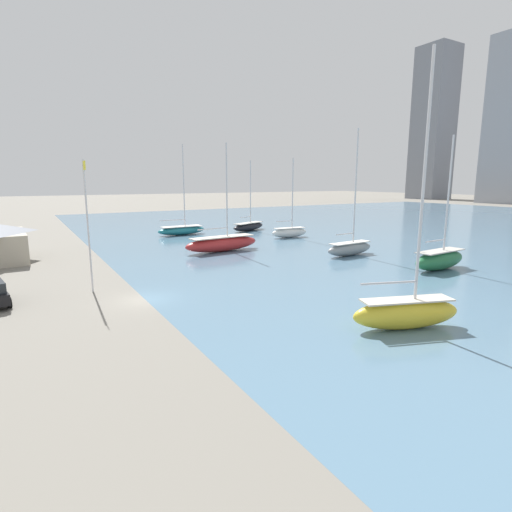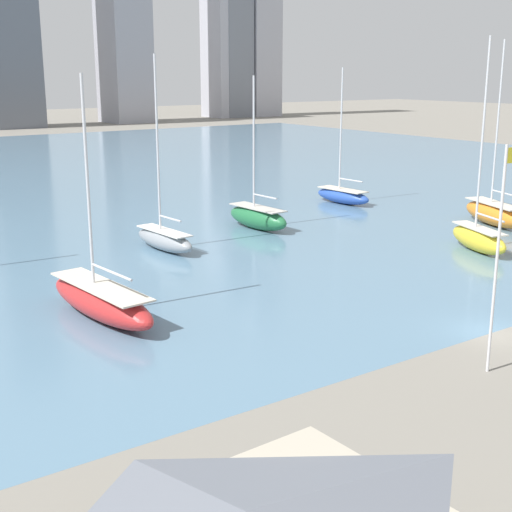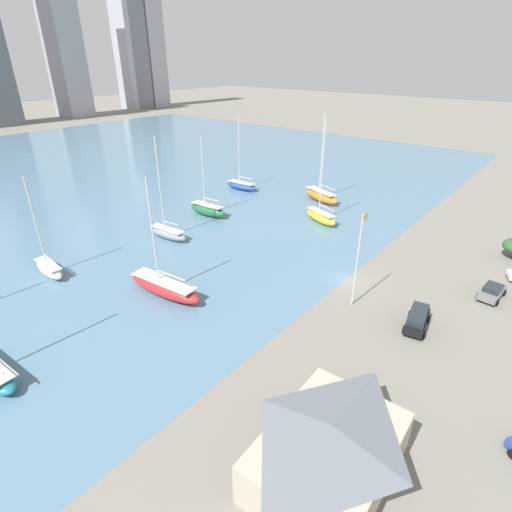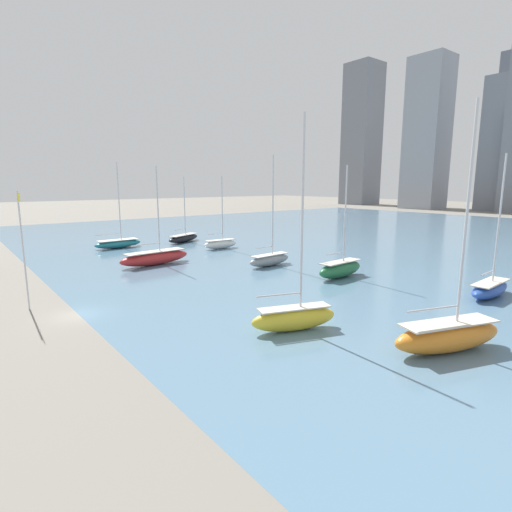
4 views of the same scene
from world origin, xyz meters
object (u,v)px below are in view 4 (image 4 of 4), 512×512
at_px(sailboat_yellow, 294,316).
at_px(sailboat_white, 220,243).
at_px(sailboat_green, 340,269).
at_px(sailboat_blue, 490,288).
at_px(sailboat_teal, 118,243).
at_px(sailboat_orange, 448,335).
at_px(flag_pole, 23,246).
at_px(sailboat_gray, 270,259).
at_px(sailboat_red, 155,257).
at_px(sailboat_black, 184,238).

relative_size(sailboat_yellow, sailboat_white, 1.31).
bearing_deg(sailboat_green, sailboat_blue, 16.02).
bearing_deg(sailboat_white, sailboat_blue, 10.28).
relative_size(sailboat_teal, sailboat_yellow, 0.91).
bearing_deg(sailboat_orange, sailboat_yellow, -130.31).
height_order(sailboat_teal, sailboat_orange, sailboat_orange).
height_order(flag_pole, sailboat_orange, sailboat_orange).
height_order(sailboat_gray, sailboat_blue, sailboat_gray).
height_order(flag_pole, sailboat_yellow, sailboat_yellow).
bearing_deg(sailboat_white, sailboat_red, -64.04).
bearing_deg(sailboat_gray, sailboat_red, -135.33).
bearing_deg(sailboat_gray, sailboat_white, 166.21).
bearing_deg(sailboat_teal, flag_pole, -35.31).
distance_m(flag_pole, sailboat_teal, 35.94).
height_order(sailboat_teal, sailboat_red, sailboat_teal).
distance_m(flag_pole, sailboat_blue, 45.09).
xyz_separation_m(flag_pole, sailboat_red, (-12.06, 17.72, -4.79)).
bearing_deg(sailboat_black, sailboat_yellow, -42.92).
distance_m(flag_pole, sailboat_gray, 30.47).
bearing_deg(sailboat_blue, flag_pole, -126.20).
relative_size(sailboat_yellow, sailboat_green, 1.22).
distance_m(sailboat_teal, sailboat_gray, 30.89).
relative_size(sailboat_gray, sailboat_red, 1.10).
bearing_deg(sailboat_orange, sailboat_blue, 122.38).
relative_size(sailboat_orange, sailboat_red, 1.21).
bearing_deg(sailboat_teal, sailboat_black, 83.59).
distance_m(sailboat_teal, sailboat_black, 12.73).
bearing_deg(sailboat_blue, sailboat_yellow, -107.18).
xyz_separation_m(sailboat_red, sailboat_green, (21.34, 14.62, 0.05)).
relative_size(sailboat_red, sailboat_green, 1.02).
distance_m(sailboat_teal, sailboat_orange, 58.52).
height_order(flag_pole, sailboat_white, sailboat_white).
bearing_deg(sailboat_gray, sailboat_green, 7.50).
height_order(sailboat_gray, sailboat_green, sailboat_gray).
relative_size(sailboat_green, sailboat_white, 1.07).
xyz_separation_m(sailboat_teal, sailboat_red, (18.16, -1.09, 0.19)).
bearing_deg(sailboat_green, flag_pole, -109.53).
relative_size(sailboat_green, sailboat_blue, 0.95).
relative_size(sailboat_black, sailboat_red, 0.92).
height_order(sailboat_teal, sailboat_gray, sailboat_gray).
height_order(sailboat_orange, sailboat_green, sailboat_orange).
bearing_deg(sailboat_blue, sailboat_gray, -166.88).
height_order(sailboat_orange, sailboat_blue, sailboat_orange).
bearing_deg(sailboat_gray, sailboat_teal, -163.27).
relative_size(sailboat_gray, sailboat_black, 1.20).
relative_size(sailboat_teal, sailboat_white, 1.19).
xyz_separation_m(sailboat_red, sailboat_white, (-6.16, 15.04, -0.11)).
bearing_deg(sailboat_white, sailboat_teal, -127.02).
height_order(sailboat_yellow, sailboat_black, sailboat_yellow).
xyz_separation_m(sailboat_gray, sailboat_yellow, (20.29, -14.56, 0.15)).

